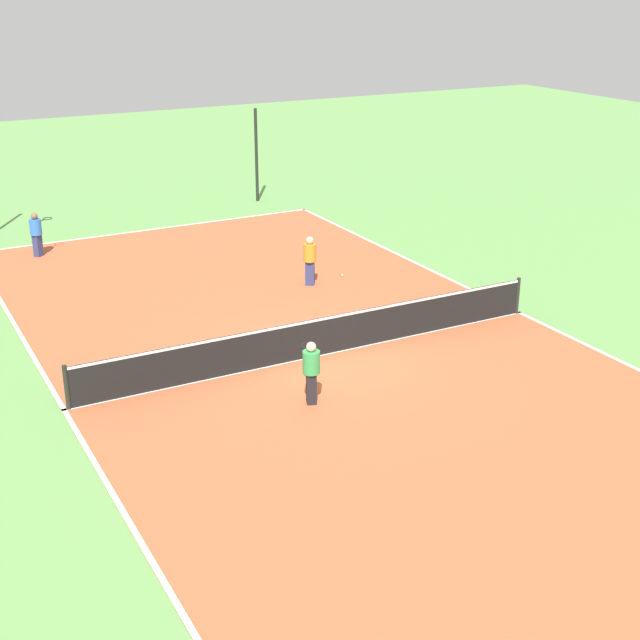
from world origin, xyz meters
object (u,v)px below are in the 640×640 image
player_far_green (311,369)px  player_center_orange (310,258)px  tennis_net (320,335)px  player_near_blue (36,232)px  tennis_ball_midcourt (342,275)px  fence_post_back_right (256,155)px

player_far_green → player_center_orange: bearing=-5.6°
tennis_net → player_near_blue: 11.82m
player_center_orange → player_near_blue: size_ratio=1.02×
tennis_net → player_far_green: 2.48m
player_far_green → tennis_ball_midcourt: 8.30m
player_near_blue → tennis_ball_midcourt: bearing=-79.9°
player_center_orange → tennis_ball_midcourt: player_center_orange is taller
player_far_green → tennis_ball_midcourt: bearing=-12.2°
tennis_ball_midcourt → fence_post_back_right: fence_post_back_right is taller
tennis_net → player_center_orange: size_ratio=8.28×
player_near_blue → player_far_green: 13.45m
tennis_net → player_far_green: player_far_green is taller
player_center_orange → player_far_green: player_center_orange is taller
player_center_orange → fence_post_back_right: 10.41m
tennis_net → fence_post_back_right: size_ratio=3.30×
player_center_orange → fence_post_back_right: (2.87, 9.96, 0.97)m
player_center_orange → fence_post_back_right: fence_post_back_right is taller
player_near_blue → tennis_net: bearing=-109.2°
player_far_green → fence_post_back_right: (6.30, 16.62, 1.00)m
player_far_green → fence_post_back_right: bearing=0.9°
player_near_blue → fence_post_back_right: (9.12, 3.47, 0.98)m
tennis_ball_midcourt → fence_post_back_right: bearing=80.2°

